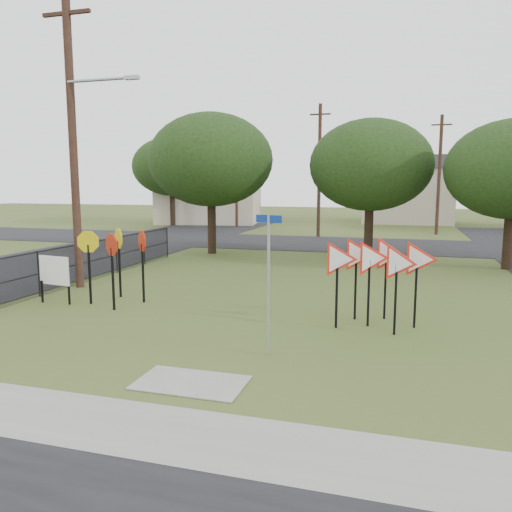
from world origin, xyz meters
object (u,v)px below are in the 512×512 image
(street_name_sign, at_px, (269,276))
(stop_sign_cluster, at_px, (116,249))
(info_board, at_px, (54,272))
(yield_sign_cluster, at_px, (377,262))

(street_name_sign, relative_size, stop_sign_cluster, 1.33)
(street_name_sign, height_order, info_board, street_name_sign)
(street_name_sign, bearing_deg, stop_sign_cluster, 150.21)
(info_board, bearing_deg, stop_sign_cluster, 18.11)
(yield_sign_cluster, bearing_deg, stop_sign_cluster, 177.78)
(street_name_sign, xyz_separation_m, yield_sign_cluster, (2.06, 2.94, -0.04))
(stop_sign_cluster, height_order, info_board, stop_sign_cluster)
(street_name_sign, relative_size, yield_sign_cluster, 1.03)
(stop_sign_cluster, xyz_separation_m, info_board, (-1.78, -0.58, -0.71))
(yield_sign_cluster, height_order, info_board, yield_sign_cluster)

